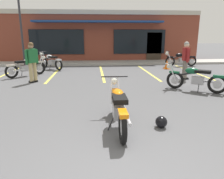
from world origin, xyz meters
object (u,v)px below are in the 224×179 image
helmet_on_pavement (161,122)px  traffic_cone (167,64)px  motorcycle_silver_naked (181,59)px  motorcycle_blue_standard (195,78)px  motorcycle_foreground_classic (118,107)px  motorcycle_black_cruiser (27,67)px  motorcycle_red_sportbike (51,61)px  parking_lot_lamp_post (19,11)px  person_in_black_shirt (32,60)px  person_in_shorts_foreground (186,58)px

helmet_on_pavement → traffic_cone: traffic_cone is taller
motorcycle_silver_naked → motorcycle_blue_standard: bearing=-107.9°
motorcycle_foreground_classic → motorcycle_black_cruiser: size_ratio=1.27×
motorcycle_blue_standard → motorcycle_silver_naked: bearing=72.1°
motorcycle_red_sportbike → helmet_on_pavement: bearing=-65.5°
motorcycle_silver_naked → parking_lot_lamp_post: size_ratio=0.42×
motorcycle_blue_standard → motorcycle_red_sportbike: bearing=137.5°
motorcycle_red_sportbike → traffic_cone: (6.75, -0.53, -0.20)m
motorcycle_red_sportbike → motorcycle_silver_naked: (7.95, 0.38, 0.00)m
motorcycle_black_cruiser → helmet_on_pavement: motorcycle_black_cruiser is taller
person_in_black_shirt → motorcycle_silver_naked: bearing=26.2°
person_in_black_shirt → helmet_on_pavement: size_ratio=6.44×
motorcycle_black_cruiser → motorcycle_blue_standard: (6.82, -3.45, 0.00)m
motorcycle_foreground_classic → helmet_on_pavement: bearing=-7.7°
motorcycle_black_cruiser → person_in_shorts_foreground: bearing=-10.5°
motorcycle_foreground_classic → motorcycle_red_sportbike: (-2.95, 8.38, 0.00)m
motorcycle_blue_standard → person_in_black_shirt: 6.45m
person_in_black_shirt → motorcycle_red_sportbike: bearing=88.6°
person_in_black_shirt → parking_lot_lamp_post: 5.26m
motorcycle_foreground_classic → person_in_shorts_foreground: (3.62, 4.93, 0.49)m
traffic_cone → motorcycle_black_cruiser: bearing=-168.3°
motorcycle_foreground_classic → motorcycle_silver_naked: (5.01, 8.76, 0.00)m
motorcycle_red_sportbike → traffic_cone: bearing=-4.5°
motorcycle_red_sportbike → motorcycle_foreground_classic: bearing=-70.6°
motorcycle_red_sportbike → motorcycle_blue_standard: (6.04, -5.53, 0.00)m
motorcycle_black_cruiser → person_in_shorts_foreground: size_ratio=0.99×
motorcycle_foreground_classic → parking_lot_lamp_post: size_ratio=0.42×
motorcycle_silver_naked → person_in_black_shirt: (-8.04, -3.96, 0.49)m
motorcycle_silver_naked → person_in_black_shirt: 8.97m
motorcycle_red_sportbike → motorcycle_blue_standard: bearing=-42.5°
motorcycle_blue_standard → motorcycle_black_cruiser: bearing=153.2°
motorcycle_red_sportbike → motorcycle_black_cruiser: bearing=-110.4°
person_in_shorts_foreground → traffic_cone: 3.00m
motorcycle_black_cruiser → parking_lot_lamp_post: size_ratio=0.33×
traffic_cone → parking_lot_lamp_post: (-8.52, 1.38, 3.00)m
motorcycle_foreground_classic → person_in_black_shirt: 5.71m
parking_lot_lamp_post → motorcycle_silver_naked: bearing=-2.8°
motorcycle_red_sportbike → motorcycle_black_cruiser: size_ratio=1.00×
motorcycle_blue_standard → person_in_shorts_foreground: person_in_shorts_foreground is taller
motorcycle_red_sportbike → parking_lot_lamp_post: size_ratio=0.33×
person_in_black_shirt → person_in_shorts_foreground: bearing=1.1°
person_in_black_shirt → traffic_cone: person_in_black_shirt is taller
helmet_on_pavement → motorcycle_silver_naked: bearing=65.4°
motorcycle_black_cruiser → person_in_black_shirt: size_ratio=0.99×
motorcycle_blue_standard → person_in_shorts_foreground: size_ratio=1.08×
motorcycle_blue_standard → person_in_shorts_foreground: 2.20m
motorcycle_red_sportbike → person_in_black_shirt: (-0.09, -3.57, 0.49)m
motorcycle_black_cruiser → motorcycle_blue_standard: same height
motorcycle_silver_naked → person_in_black_shirt: person_in_black_shirt is taller
motorcycle_blue_standard → traffic_cone: bearing=81.9°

